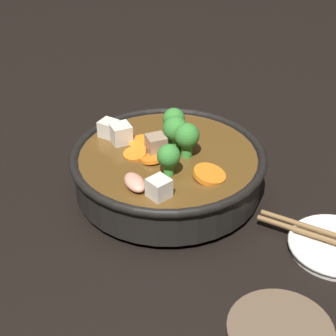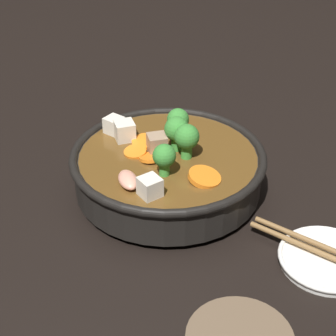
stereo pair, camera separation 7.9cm
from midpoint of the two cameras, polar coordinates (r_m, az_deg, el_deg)
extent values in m
plane|color=black|center=(0.82, -2.78, -2.52)|extent=(3.00, 3.00, 0.00)
cylinder|color=black|center=(0.81, -2.79, -2.23)|extent=(0.14, 0.14, 0.01)
cylinder|color=black|center=(0.80, -2.85, -0.41)|extent=(0.26, 0.26, 0.05)
torus|color=black|center=(0.78, -2.90, 1.19)|extent=(0.28, 0.28, 0.01)
cylinder|color=brown|center=(0.79, -2.87, 0.30)|extent=(0.25, 0.25, 0.03)
cylinder|color=orange|center=(0.78, -6.29, 1.32)|extent=(0.04, 0.04, 0.01)
cylinder|color=orange|center=(0.81, -5.51, 2.41)|extent=(0.04, 0.04, 0.01)
cylinder|color=orange|center=(0.73, 1.15, -0.79)|extent=(0.05, 0.05, 0.02)
cylinder|color=orange|center=(0.77, -4.58, 0.87)|extent=(0.05, 0.05, 0.01)
cylinder|color=green|center=(0.79, -2.34, 2.59)|extent=(0.02, 0.02, 0.02)
sphere|color=#388433|center=(0.78, -2.38, 4.01)|extent=(0.03, 0.03, 0.03)
cylinder|color=green|center=(0.82, -2.18, 3.65)|extent=(0.01, 0.01, 0.02)
sphere|color=#388433|center=(0.81, -2.22, 4.93)|extent=(0.03, 0.03, 0.03)
cylinder|color=green|center=(0.77, -1.02, 1.79)|extent=(0.02, 0.02, 0.02)
sphere|color=#388433|center=(0.76, -1.03, 3.23)|extent=(0.03, 0.03, 0.03)
cylinder|color=green|center=(0.74, -3.01, -0.17)|extent=(0.01, 0.01, 0.02)
sphere|color=#388433|center=(0.73, -3.06, 1.15)|extent=(0.03, 0.03, 0.03)
cube|color=silver|center=(0.81, -7.60, 3.42)|extent=(0.04, 0.04, 0.03)
cube|color=silver|center=(0.70, -4.19, -2.14)|extent=(0.03, 0.03, 0.03)
cube|color=#9E7F66|center=(0.78, -4.05, 2.39)|extent=(0.04, 0.04, 0.03)
cube|color=silver|center=(0.83, -8.80, 3.92)|extent=(0.02, 0.02, 0.02)
ellipsoid|color=#EA9E84|center=(0.72, -6.54, -1.58)|extent=(0.04, 0.05, 0.02)
cylinder|color=white|center=(0.73, 13.67, -7.98)|extent=(0.11, 0.11, 0.01)
torus|color=white|center=(0.73, 13.72, -7.68)|extent=(0.12, 0.12, 0.01)
cylinder|color=olive|center=(0.72, 13.69, -7.48)|extent=(0.01, 0.21, 0.01)
camera|label=1|loc=(0.04, -92.86, -1.89)|focal=60.00mm
camera|label=2|loc=(0.04, 87.14, 1.89)|focal=60.00mm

